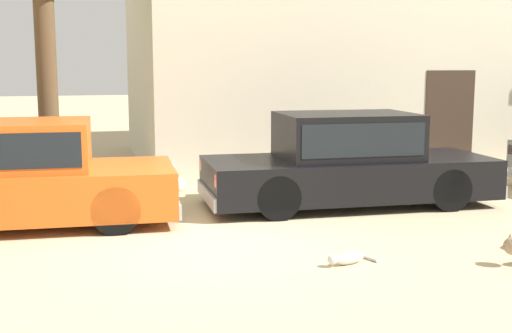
# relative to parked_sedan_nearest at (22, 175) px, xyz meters

# --- Properties ---
(ground_plane) EXTENTS (80.00, 80.00, 0.00)m
(ground_plane) POSITION_rel_parked_sedan_nearest_xyz_m (2.26, -1.49, -0.72)
(ground_plane) COLOR tan
(parked_sedan_nearest) EXTENTS (4.36, 2.01, 1.46)m
(parked_sedan_nearest) POSITION_rel_parked_sedan_nearest_xyz_m (0.00, 0.00, 0.00)
(parked_sedan_nearest) COLOR #D15619
(parked_sedan_nearest) RESTS_ON ground_plane
(parked_sedan_second) EXTENTS (4.74, 1.91, 1.47)m
(parked_sedan_second) POSITION_rel_parked_sedan_nearest_xyz_m (4.89, 0.06, 0.01)
(parked_sedan_second) COLOR black
(parked_sedan_second) RESTS_ON ground_plane
(stray_cat) EXTENTS (0.63, 0.29, 0.16)m
(stray_cat) POSITION_rel_parked_sedan_nearest_xyz_m (3.63, -2.92, -0.65)
(stray_cat) COLOR beige
(stray_cat) RESTS_ON ground_plane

